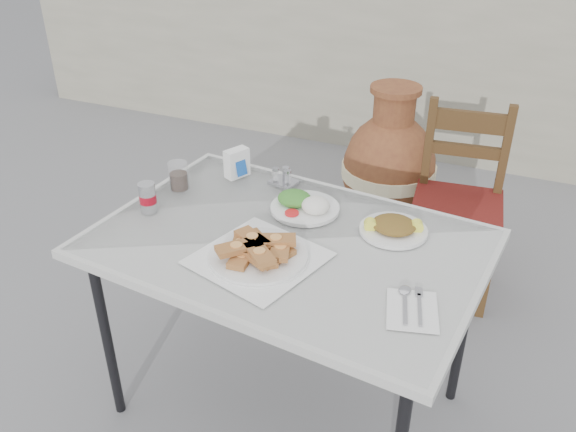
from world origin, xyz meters
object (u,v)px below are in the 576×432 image
at_px(condiment_caddy, 284,178).
at_px(chair, 458,201).
at_px(terracotta_urn, 389,171).
at_px(salad_rice_plate, 304,204).
at_px(napkin_holder, 237,163).
at_px(cafe_table, 287,252).
at_px(cola_glass, 179,177).
at_px(salad_chopped_plate, 394,227).
at_px(soda_can, 148,197).
at_px(pide_plate, 258,250).

bearing_deg(condiment_caddy, chair, 49.30).
height_order(chair, terracotta_urn, chair).
height_order(salad_rice_plate, napkin_holder, napkin_holder).
bearing_deg(cafe_table, napkin_holder, 136.51).
height_order(salad_rice_plate, chair, chair).
xyz_separation_m(cola_glass, chair, (0.88, 0.82, -0.32)).
bearing_deg(salad_chopped_plate, soda_can, -166.40).
distance_m(napkin_holder, condiment_caddy, 0.19).
distance_m(salad_chopped_plate, condiment_caddy, 0.48).
relative_size(chair, terracotta_urn, 1.04).
distance_m(pide_plate, salad_rice_plate, 0.32).
relative_size(salad_rice_plate, chair, 0.27).
height_order(cafe_table, terracotta_urn, terracotta_urn).
bearing_deg(condiment_caddy, terracotta_urn, 79.73).
bearing_deg(salad_rice_plate, soda_can, -156.14).
bearing_deg(soda_can, pide_plate, -13.60).
relative_size(pide_plate, salad_chopped_plate, 1.92).
bearing_deg(salad_chopped_plate, pide_plate, -137.51).
bearing_deg(salad_rice_plate, pide_plate, -93.08).
xyz_separation_m(pide_plate, terracotta_urn, (0.05, 1.39, -0.37)).
bearing_deg(terracotta_urn, cola_glass, -114.14).
bearing_deg(cola_glass, cafe_table, -17.58).
bearing_deg(cafe_table, salad_rice_plate, 95.75).
xyz_separation_m(napkin_holder, terracotta_urn, (0.35, 0.94, -0.39)).
distance_m(cafe_table, chair, 1.08).
bearing_deg(salad_rice_plate, cafe_table, -84.25).
bearing_deg(napkin_holder, cola_glass, -105.23).
bearing_deg(salad_chopped_plate, cafe_table, -150.18).
bearing_deg(terracotta_urn, chair, -36.86).
xyz_separation_m(chair, terracotta_urn, (-0.38, 0.29, -0.06)).
distance_m(cafe_table, soda_can, 0.50).
height_order(condiment_caddy, terracotta_urn, terracotta_urn).
distance_m(soda_can, cola_glass, 0.18).
xyz_separation_m(salad_rice_plate, cola_glass, (-0.46, -0.03, 0.02)).
distance_m(cafe_table, napkin_holder, 0.48).
bearing_deg(chair, pide_plate, -117.59).
bearing_deg(napkin_holder, salad_rice_plate, 2.64).
bearing_deg(chair, cafe_table, -118.40).
relative_size(salad_rice_plate, soda_can, 2.29).
distance_m(napkin_holder, chair, 1.04).
height_order(salad_chopped_plate, napkin_holder, napkin_holder).
relative_size(cola_glass, condiment_caddy, 0.94).
xyz_separation_m(salad_rice_plate, salad_chopped_plate, (0.31, -0.02, -0.00)).
bearing_deg(terracotta_urn, soda_can, -111.49).
distance_m(cafe_table, cola_glass, 0.52).
xyz_separation_m(salad_chopped_plate, condiment_caddy, (-0.45, 0.16, 0.00)).
bearing_deg(salad_chopped_plate, napkin_holder, 166.24).
xyz_separation_m(condiment_caddy, terracotta_urn, (0.17, 0.93, -0.36)).
height_order(salad_rice_plate, salad_chopped_plate, salad_rice_plate).
xyz_separation_m(cola_glass, terracotta_urn, (0.50, 1.11, -0.38)).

